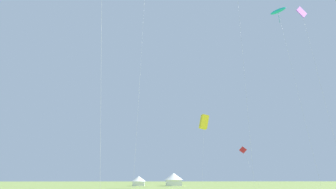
{
  "coord_description": "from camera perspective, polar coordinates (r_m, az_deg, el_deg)",
  "views": [
    {
      "loc": [
        -2.07,
        -3.3,
        1.66
      ],
      "look_at": [
        0.0,
        32.0,
        12.94
      ],
      "focal_mm": 28.39,
      "sensor_mm": 36.0,
      "label": 1
    }
  ],
  "objects": [
    {
      "name": "kite_purple_diamond",
      "position": [
        62.93,
        26.84,
        15.28
      ],
      "size": [
        2.88,
        2.09,
        35.78
      ],
      "color": "purple",
      "rests_on": "ground"
    },
    {
      "name": "festival_tent_center",
      "position": [
        70.61,
        1.23,
        -17.63
      ],
      "size": [
        4.83,
        4.83,
        3.14
      ],
      "color": "white",
      "rests_on": "ground"
    },
    {
      "name": "kite_red_diamond",
      "position": [
        62.24,
        15.84,
        -11.47
      ],
      "size": [
        2.78,
        2.77,
        8.64
      ],
      "color": "red",
      "rests_on": "ground"
    },
    {
      "name": "kite_yellow_box",
      "position": [
        50.99,
        7.73,
        -5.86
      ],
      "size": [
        2.11,
        2.42,
        13.38
      ],
      "color": "yellow",
      "rests_on": "ground"
    },
    {
      "name": "festival_tent_left",
      "position": [
        70.46,
        -6.3,
        -17.87
      ],
      "size": [
        3.66,
        3.66,
        2.38
      ],
      "color": "white",
      "rests_on": "ground"
    },
    {
      "name": "kite_cyan_parafoil",
      "position": [
        65.39,
        22.56,
        16.19
      ],
      "size": [
        3.58,
        3.77,
        37.27
      ],
      "color": "#1EB7CC",
      "rests_on": "ground"
    }
  ]
}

